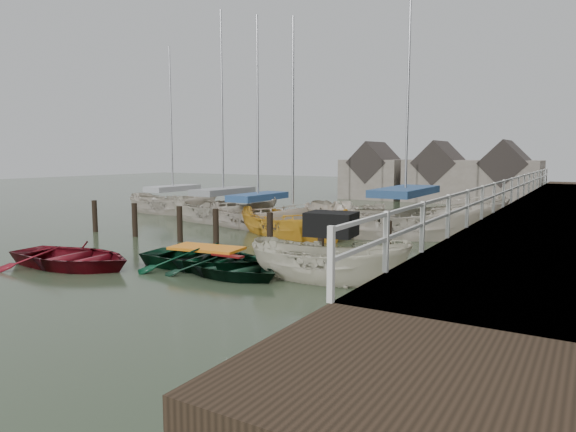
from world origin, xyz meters
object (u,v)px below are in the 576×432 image
Objects in this scene: sailboat_d at (404,234)px; sailboat_a at (224,221)px; rowboat_dkgreen at (228,275)px; sailboat_e at (174,212)px; rowboat_green at (207,268)px; sailboat_c at (293,235)px; rowboat_red at (73,267)px; sailboat_b at (258,226)px; motorboat at (328,277)px.

sailboat_a is at bearing 70.51° from sailboat_d.
rowboat_dkgreen is 16.21m from sailboat_e.
sailboat_e is at bearing 39.56° from rowboat_green.
sailboat_c reaches higher than rowboat_green.
sailboat_d reaches higher than rowboat_red.
sailboat_a is (-7.27, 9.06, 0.06)m from rowboat_dkgreen.
rowboat_dkgreen is at bearing -116.49° from rowboat_green.
rowboat_green is 0.39× the size of sailboat_e.
sailboat_b reaches higher than rowboat_green.
rowboat_red reaches higher than rowboat_dkgreen.
motorboat is at bearing -76.05° from rowboat_red.
motorboat is at bearing -124.56° from sailboat_e.
rowboat_green is at bearing -152.78° from sailboat_c.
sailboat_a is 9.30m from sailboat_d.
sailboat_d reaches higher than sailboat_b.
sailboat_c is at bearing -103.86° from sailboat_b.
sailboat_e is (-12.21, 10.65, 0.06)m from rowboat_dkgreen.
rowboat_red is 0.35× the size of sailboat_d.
sailboat_a is 5.20m from sailboat_e.
sailboat_e is (-11.15, 10.29, 0.06)m from rowboat_green.
rowboat_green is 1.14× the size of rowboat_dkgreen.
sailboat_b is at bearing -5.19° from rowboat_red.
sailboat_e reaches higher than rowboat_red.
motorboat is 17.80m from sailboat_e.
sailboat_a is 1.08× the size of sailboat_b.
rowboat_red is 4.10m from rowboat_green.
sailboat_a is 1.15× the size of sailboat_c.
rowboat_green reaches higher than rowboat_dkgreen.
sailboat_c is 0.83× the size of sailboat_d.
rowboat_green is 9.58m from sailboat_d.
sailboat_c is (5.18, -1.89, -0.05)m from sailboat_a.
rowboat_red is 10.98m from sailboat_a.
rowboat_green is 0.88× the size of motorboat.
sailboat_b is 1.06× the size of sailboat_c.
rowboat_red is 14.40m from sailboat_e.
rowboat_green is 0.39× the size of sailboat_b.
rowboat_green is at bearing 91.77° from motorboat.
sailboat_c is at bearing -103.75° from sailboat_a.
motorboat is 10.43m from sailboat_b.
rowboat_red is at bearing -159.98° from sailboat_a.
sailboat_d is 14.29m from sailboat_e.
motorboat is (7.36, 2.54, 0.09)m from rowboat_red.
sailboat_c is at bearing 26.55° from rowboat_dkgreen.
sailboat_b reaches higher than sailboat_e.
sailboat_e is at bearing 89.77° from sailboat_c.
sailboat_e is at bearing 49.99° from motorboat.
sailboat_c is at bearing 97.02° from sailboat_d.
rowboat_dkgreen is at bearing -132.57° from sailboat_e.
sailboat_d is at bearing -70.13° from sailboat_b.
sailboat_b reaches higher than rowboat_dkgreen.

